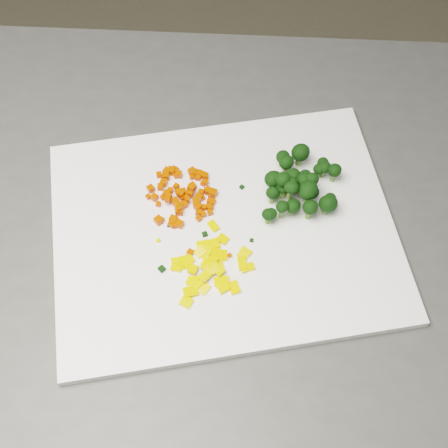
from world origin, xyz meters
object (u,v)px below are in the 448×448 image
(counter_block, at_px, (246,322))
(cutting_board, at_px, (224,230))
(broccoli_pile, at_px, (297,183))
(pepper_pile, at_px, (203,262))
(carrot_pile, at_px, (181,193))

(counter_block, xyz_separation_m, cutting_board, (-0.03, -0.05, 0.46))
(counter_block, distance_m, broccoli_pile, 0.50)
(pepper_pile, bearing_deg, counter_block, 73.59)
(cutting_board, height_order, carrot_pile, carrot_pile)
(pepper_pile, bearing_deg, broccoli_pile, 61.34)
(cutting_board, height_order, pepper_pile, pepper_pile)
(cutting_board, bearing_deg, broccoli_pile, 48.51)
(counter_block, height_order, pepper_pile, pepper_pile)
(broccoli_pile, bearing_deg, cutting_board, -131.49)
(counter_block, bearing_deg, carrot_pile, -164.53)
(counter_block, relative_size, cutting_board, 2.16)
(counter_block, height_order, carrot_pile, carrot_pile)
(counter_block, distance_m, cutting_board, 0.46)
(counter_block, height_order, broccoli_pile, broccoli_pile)
(cutting_board, bearing_deg, counter_block, 61.21)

